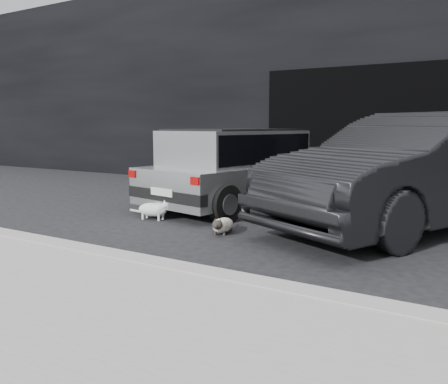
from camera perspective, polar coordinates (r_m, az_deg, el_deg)
The scene contains 9 objects.
ground at distance 7.23m, azimuth -1.45°, elevation -3.02°, with size 80.00×80.00×0.00m, color black.
building_facade at distance 12.34m, azimuth 18.47°, elevation 12.80°, with size 34.00×4.00×5.00m, color black.
garage_opening at distance 10.34m, azimuth 15.60°, elevation 7.26°, with size 4.00×0.10×2.60m, color black.
curb at distance 4.60m, azimuth -8.76°, elevation -8.77°, with size 18.00×0.25×0.12m, color #989893.
sidewalk at distance 3.82m, azimuth -20.77°, elevation -12.84°, with size 18.00×2.20×0.11m, color #989893.
silver_hatchback at distance 8.10m, azimuth 1.78°, elevation 3.34°, with size 2.32×3.84×1.32m.
second_car at distance 6.85m, azimuth 22.21°, elevation 2.38°, with size 1.65×4.73×1.56m, color black.
cat_siamese at distance 6.10m, azimuth -0.23°, elevation -4.02°, with size 0.35×0.68×0.24m.
cat_white at distance 7.07m, azimuth -8.35°, elevation -2.06°, with size 0.68×0.30×0.32m.
Camera 1 is at (3.87, -5.95, 1.38)m, focal length 38.00 mm.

